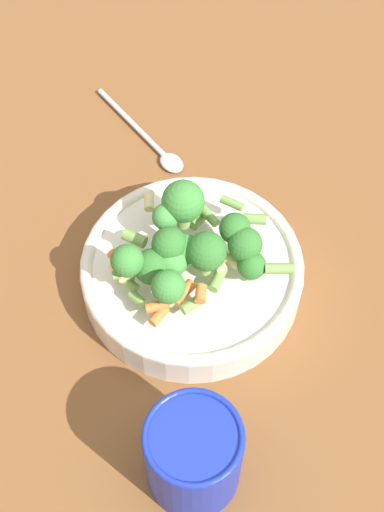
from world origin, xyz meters
The scene contains 5 objects.
ground_plane centered at (0.00, 0.00, 0.00)m, with size 3.00×3.00×0.00m, color brown.
bowl centered at (0.00, 0.00, 0.03)m, with size 0.24×0.24×0.05m.
pasta_salad centered at (-0.01, 0.00, 0.08)m, with size 0.17×0.18×0.07m.
cup centered at (-0.15, -0.16, 0.05)m, with size 0.09×0.09×0.10m.
spoon centered at (0.11, 0.19, 0.01)m, with size 0.04×0.18×0.01m.
Camera 1 is at (-0.29, -0.31, 0.69)m, focal length 50.00 mm.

